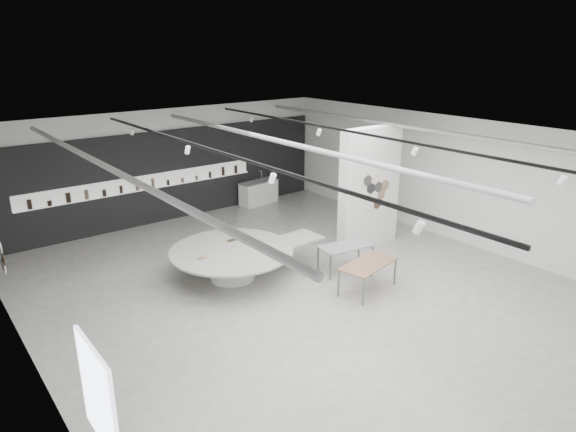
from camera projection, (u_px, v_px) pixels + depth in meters
room at (296, 211)px, 12.14m from camera, size 12.02×14.02×3.82m
back_wall_display at (169, 176)px, 17.50m from camera, size 11.80×0.27×3.10m
partition_column at (370, 188)px, 15.06m from camera, size 2.20×0.38×3.60m
display_island at (234, 259)px, 13.31m from camera, size 4.16×3.30×0.82m
sample_table_wood at (368, 265)px, 12.57m from camera, size 1.68×1.07×0.73m
sample_table_stone at (346, 248)px, 13.70m from camera, size 1.51×0.95×0.72m
kitchen_counter at (259, 192)px, 19.55m from camera, size 1.61×0.78×1.22m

